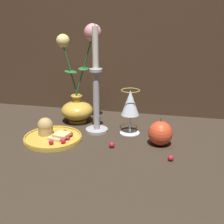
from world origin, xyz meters
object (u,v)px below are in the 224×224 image
vase (78,94)px  candlestick (96,94)px  plate_with_pastries (51,135)px  wine_glass (130,105)px  apple_beside_vase (160,133)px

vase → candlestick: candlestick is taller
vase → plate_with_pastries: (-0.04, -0.19, -0.10)m
wine_glass → apple_beside_vase: wine_glass is taller
apple_beside_vase → vase: bearing=155.8°
vase → candlestick: size_ratio=0.99×
plate_with_pastries → candlestick: 0.22m
candlestick → vase: bearing=139.4°
plate_with_pastries → apple_beside_vase: (0.38, 0.04, 0.02)m
vase → plate_with_pastries: bearing=-101.3°
vase → wine_glass: bearing=-18.3°
plate_with_pastries → vase: bearing=78.7°
candlestick → apple_beside_vase: bearing=-15.9°
vase → apple_beside_vase: bearing=-24.2°
plate_with_pastries → wine_glass: wine_glass is taller
candlestick → apple_beside_vase: candlestick is taller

